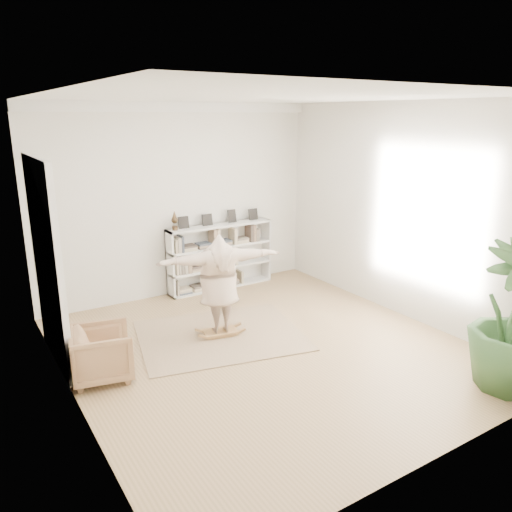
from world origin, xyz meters
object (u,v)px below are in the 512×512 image
(rocker_board, at_px, (220,332))
(person, at_px, (219,281))
(bookshelf, at_px, (220,257))
(armchair, at_px, (102,353))

(rocker_board, height_order, person, person)
(bookshelf, bearing_deg, rocker_board, -118.51)
(rocker_board, bearing_deg, bookshelf, 74.30)
(bookshelf, bearing_deg, person, -118.51)
(rocker_board, distance_m, person, 0.84)
(armchair, height_order, rocker_board, armchair)
(bookshelf, xyz_separation_m, rocker_board, (-1.12, -2.06, -0.57))
(bookshelf, relative_size, armchair, 2.85)
(bookshelf, distance_m, armchair, 3.87)
(bookshelf, relative_size, rocker_board, 3.80)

